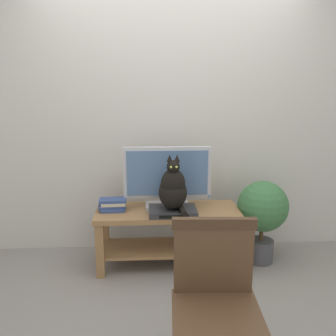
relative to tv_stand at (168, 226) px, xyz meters
name	(u,v)px	position (x,y,z in m)	size (l,w,h in m)	color
ground_plane	(179,301)	(0.05, -0.61, -0.37)	(12.00, 12.00, 0.00)	gray
back_wall	(170,105)	(0.05, 0.46, 1.03)	(7.00, 0.12, 2.80)	beige
tv_stand	(168,226)	(0.00, 0.00, 0.00)	(1.26, 0.50, 0.52)	olive
tv	(167,176)	(0.00, 0.06, 0.44)	(0.77, 0.20, 0.55)	#B7B7BC
media_box	(173,211)	(0.04, -0.11, 0.18)	(0.40, 0.28, 0.05)	#2D2D30
cat	(173,189)	(0.04, -0.13, 0.38)	(0.24, 0.37, 0.47)	black
wooden_chair	(215,293)	(0.18, -1.36, 0.16)	(0.49, 0.49, 0.90)	#513823
book_stack	(113,205)	(-0.48, 0.01, 0.20)	(0.25, 0.19, 0.10)	#33477A
potted_plant	(263,211)	(0.85, 0.01, 0.12)	(0.45, 0.45, 0.76)	#47474C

